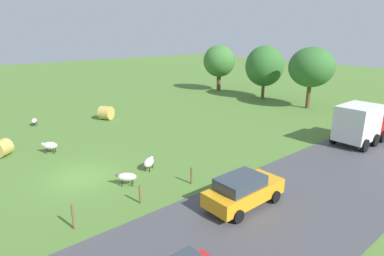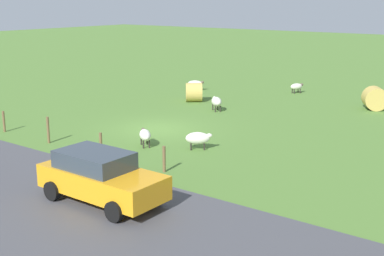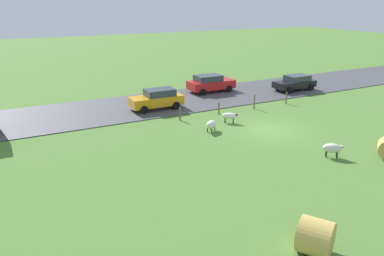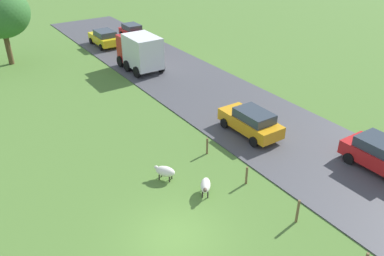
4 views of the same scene
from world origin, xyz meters
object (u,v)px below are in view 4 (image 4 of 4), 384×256
object	(u,v)px
car_4	(251,121)
car_2	(104,38)
sheep_4	(165,171)
sheep_1	(206,185)
truck_0	(140,51)
tree_0	(0,12)
car_3	(133,31)

from	to	relation	value
car_4	car_2	bearing A→B (deg)	90.67
car_4	sheep_4	bearing A→B (deg)	-170.44
sheep_1	truck_0	world-z (taller)	truck_0
truck_0	car_2	distance (m)	8.54
sheep_4	car_2	size ratio (longest dim) A/B	0.28
car_2	tree_0	bearing A→B (deg)	-178.10
sheep_1	sheep_4	bearing A→B (deg)	115.35
sheep_1	car_4	xyz separation A→B (m)	(5.88, 3.35, 0.39)
tree_0	car_2	distance (m)	10.14
sheep_1	car_2	distance (m)	26.63
sheep_1	car_4	bearing A→B (deg)	29.71
car_2	truck_0	bearing A→B (deg)	-91.08
sheep_1	car_2	bearing A→B (deg)	77.84
sheep_1	sheep_4	world-z (taller)	sheep_4
truck_0	car_2	bearing A→B (deg)	88.92
tree_0	truck_0	xyz separation A→B (m)	(9.24, -8.18, -2.94)
car_4	car_3	bearing A→B (deg)	81.71
tree_0	car_3	bearing A→B (deg)	4.99
car_2	car_4	xyz separation A→B (m)	(0.26, -22.68, 0.00)
tree_0	car_2	world-z (taller)	tree_0
car_2	car_3	bearing A→B (deg)	12.70
tree_0	car_4	world-z (taller)	tree_0
sheep_1	tree_0	size ratio (longest dim) A/B	0.17
sheep_1	car_3	size ratio (longest dim) A/B	0.30
sheep_4	car_4	bearing A→B (deg)	9.56
sheep_4	tree_0	xyz separation A→B (m)	(-2.75, 23.53, 4.19)
truck_0	car_3	distance (m)	10.13
tree_0	truck_0	distance (m)	12.69
tree_0	car_4	bearing A→B (deg)	-66.64
sheep_4	sheep_1	bearing A→B (deg)	-64.65
car_2	car_4	bearing A→B (deg)	-89.33
sheep_1	car_4	world-z (taller)	car_4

